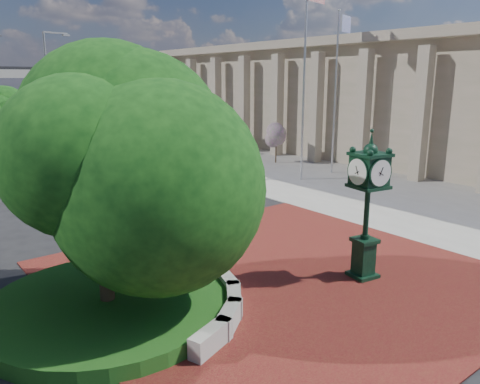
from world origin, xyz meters
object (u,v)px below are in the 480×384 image
Objects in this scene: post_clock at (367,200)px; flagpole_a at (304,78)px; flagpole_b at (335,92)px; parked_car at (42,131)px; street_lamp_near at (51,87)px.

post_clock is 0.39× the size of flagpole_a.
flagpole_a reaches higher than flagpole_b.
parked_car is at bearing 108.01° from flagpole_b.
flagpole_b is (3.01, 0.27, -0.82)m from flagpole_a.
flagpole_b is at bearing 44.19° from post_clock.
flagpole_b is 1.09× the size of street_lamp_near.
post_clock is 26.98m from street_lamp_near.
flagpole_b is 19.72m from street_lamp_near.
flagpole_b is at bearing -74.53° from parked_car.
flagpole_a is (6.36, -29.12, 5.00)m from parked_car.
parked_car is 0.50× the size of flagpole_b.
street_lamp_near is at bearing -104.11° from parked_car.
parked_car is at bearing 102.33° from flagpole_a.
post_clock is at bearing -135.81° from flagpole_b.
flagpole_b reaches higher than street_lamp_near.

